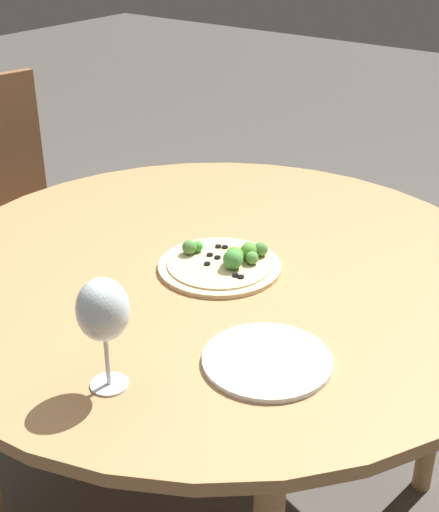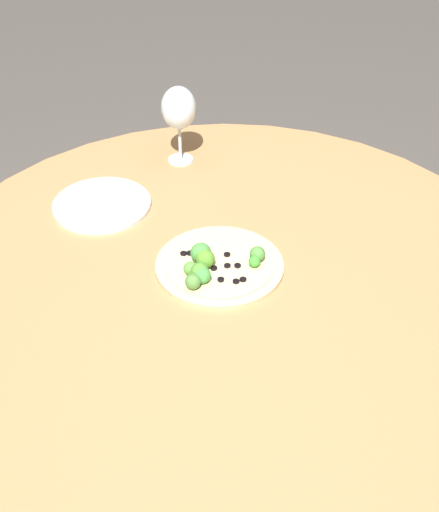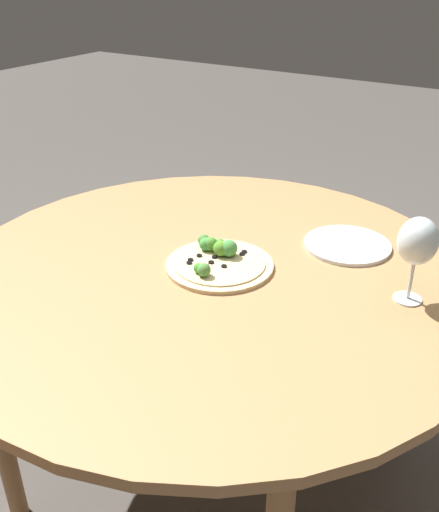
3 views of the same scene
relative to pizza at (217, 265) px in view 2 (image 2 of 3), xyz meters
The scene contains 5 objects.
ground_plane 0.75m from the pizza, 162.51° to the left, with size 12.00×12.00×0.00m, color #4C4742.
dining_table 0.08m from the pizza, 162.51° to the left, with size 1.29×1.29×0.73m.
pizza is the anchor object (origin of this frame).
wine_glass 0.47m from the pizza, 78.40° to the right, with size 0.09×0.09×0.20m.
plate_near 0.35m from the pizza, 41.42° to the right, with size 0.23×0.23×0.01m.
Camera 2 is at (0.02, 1.12, 1.65)m, focal length 50.00 mm.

